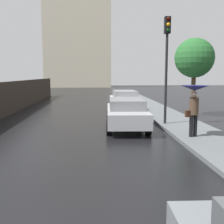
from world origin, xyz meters
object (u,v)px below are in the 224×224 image
pedestrian_with_umbrella_far (194,97)px  car_white_near_kerb (125,100)px  street_tree_near (194,58)px  traffic_light (167,51)px  car_silver_far_ahead (126,113)px

pedestrian_with_umbrella_far → car_white_near_kerb: bearing=85.3°
car_white_near_kerb → street_tree_near: size_ratio=0.92×
traffic_light → street_tree_near: bearing=51.8°
traffic_light → car_silver_far_ahead: bearing=-170.1°
pedestrian_with_umbrella_far → street_tree_near: 6.49m
car_white_near_kerb → street_tree_near: (3.71, -2.73, 2.64)m
pedestrian_with_umbrella_far → street_tree_near: street_tree_near is taller
car_silver_far_ahead → pedestrian_with_umbrella_far: size_ratio=2.42×
car_white_near_kerb → car_silver_far_ahead: car_white_near_kerb is taller
car_silver_far_ahead → street_tree_near: size_ratio=1.02×
pedestrian_with_umbrella_far → street_tree_near: (2.08, 5.90, 1.73)m
car_white_near_kerb → pedestrian_with_umbrella_far: bearing=-82.6°
pedestrian_with_umbrella_far → traffic_light: (-0.33, 2.84, 1.86)m
pedestrian_with_umbrella_far → traffic_light: 3.41m
car_silver_far_ahead → traffic_light: traffic_light is taller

